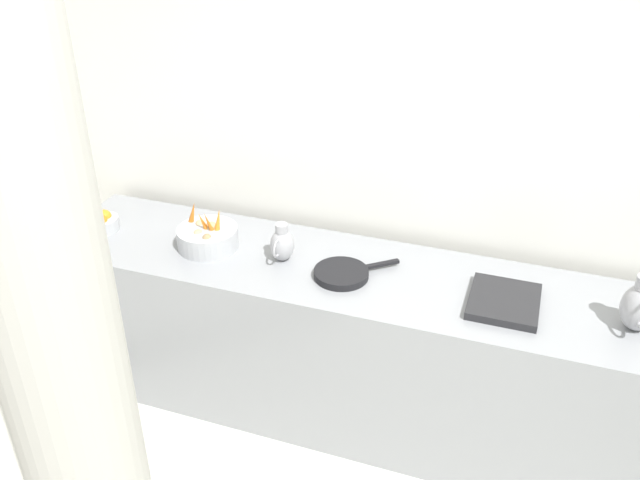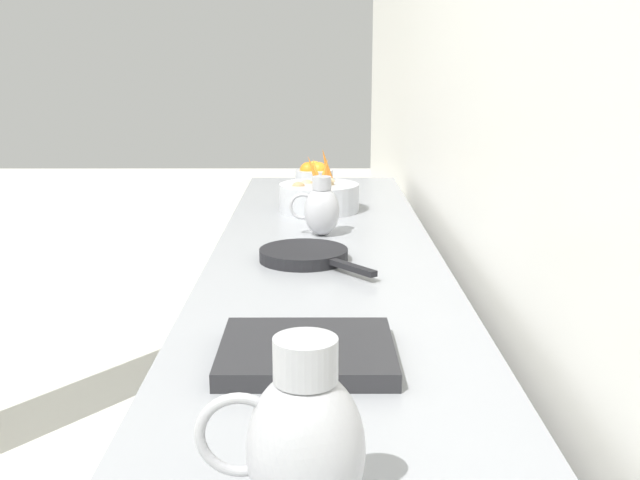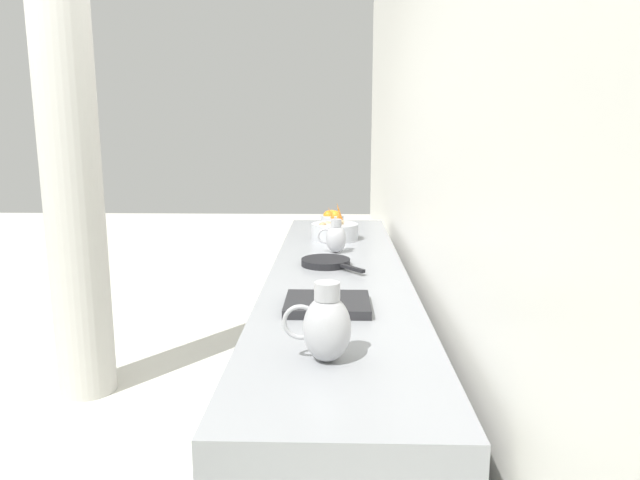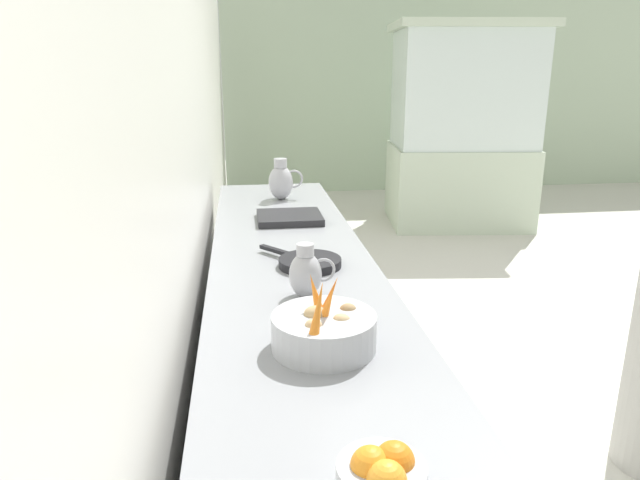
{
  "view_description": "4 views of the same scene",
  "coord_description": "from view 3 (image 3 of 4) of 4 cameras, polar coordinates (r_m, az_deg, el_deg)",
  "views": [
    {
      "loc": [
        1.09,
        0.37,
        2.58
      ],
      "look_at": [
        -1.38,
        -0.49,
        1.08
      ],
      "focal_mm": 37.56,
      "sensor_mm": 36.0,
      "label": 1
    },
    {
      "loc": [
        -1.47,
        1.73,
        1.46
      ],
      "look_at": [
        -1.48,
        -0.26,
        0.97
      ],
      "focal_mm": 42.47,
      "sensor_mm": 36.0,
      "label": 2
    },
    {
      "loc": [
        -1.48,
        2.57,
        1.59
      ],
      "look_at": [
        -1.4,
        -0.47,
        1.0
      ],
      "focal_mm": 32.44,
      "sensor_mm": 36.0,
      "label": 3
    },
    {
      "loc": [
        -1.69,
        -2.62,
        1.66
      ],
      "look_at": [
        -1.37,
        -0.26,
        0.95
      ],
      "focal_mm": 32.27,
      "sensor_mm": 36.0,
      "label": 4
    }
  ],
  "objects": [
    {
      "name": "metal_pitcher_short",
      "position": [
        3.35,
        1.56,
        0.23
      ],
      "size": [
        0.17,
        0.12,
        0.2
      ],
      "color": "#A3A3A8",
      "rests_on": "prep_counter"
    },
    {
      "name": "support_column",
      "position": [
        3.61,
        -23.52,
        8.69
      ],
      "size": [
        0.33,
        0.33,
        3.0
      ],
      "primitive_type": "cylinder",
      "color": "#B2AFA8",
      "rests_on": "ground_plane"
    },
    {
      "name": "metal_pitcher_tall",
      "position": [
        1.8,
        0.61,
        -8.46
      ],
      "size": [
        0.21,
        0.15,
        0.25
      ],
      "color": "#A3A3A8",
      "rests_on": "prep_counter"
    },
    {
      "name": "orange_bowl",
      "position": [
        4.36,
        1.19,
        2.19
      ],
      "size": [
        0.17,
        0.17,
        0.11
      ],
      "color": "#ADAFB5",
      "rests_on": "prep_counter"
    },
    {
      "name": "tile_wall_left",
      "position": [
        2.4,
        12.97,
        8.6
      ],
      "size": [
        0.1,
        9.3,
        3.0
      ],
      "primitive_type": "cube",
      "color": "white",
      "rests_on": "ground_plane"
    },
    {
      "name": "vegetable_colander",
      "position": [
        3.75,
        1.47,
        0.91
      ],
      "size": [
        0.31,
        0.31,
        0.24
      ],
      "color": "#ADAFB5",
      "rests_on": "prep_counter"
    },
    {
      "name": "counter_sink_basin",
      "position": [
        2.34,
        0.74,
        -6.34
      ],
      "size": [
        0.34,
        0.3,
        0.04
      ],
      "primitive_type": "cube",
      "color": "#232326",
      "rests_on": "prep_counter"
    },
    {
      "name": "skillet_on_counter",
      "position": [
        3.05,
        0.63,
        -2.2
      ],
      "size": [
        0.33,
        0.37,
        0.03
      ],
      "color": "black",
      "rests_on": "prep_counter"
    },
    {
      "name": "prep_counter",
      "position": [
        3.08,
        1.75,
        -10.97
      ],
      "size": [
        0.69,
        3.28,
        0.88
      ],
      "primitive_type": "cube",
      "color": "gray",
      "rests_on": "ground_plane"
    },
    {
      "name": "ground_plane",
      "position": [
        3.37,
        -26.19,
        -18.39
      ],
      "size": [
        16.33,
        16.33,
        0.0
      ],
      "primitive_type": "plane",
      "color": "beige"
    }
  ]
}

